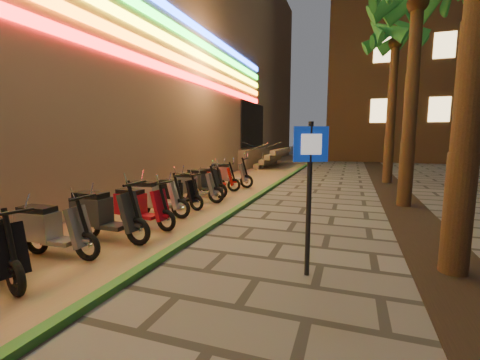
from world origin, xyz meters
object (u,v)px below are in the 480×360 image
at_px(scooter_9, 192,186).
at_px(scooter_10, 203,182).
at_px(scooter_11, 214,179).
at_px(scooter_6, 139,206).
at_px(scooter_5, 102,214).
at_px(scooter_8, 177,192).
at_px(scooter_4, 50,229).
at_px(scooter_12, 227,174).
at_px(pedestrian_sign, 310,178).
at_px(scooter_7, 153,197).

relative_size(scooter_9, scooter_10, 1.00).
xyz_separation_m(scooter_9, scooter_11, (-0.15, 2.00, -0.02)).
distance_m(scooter_6, scooter_10, 3.96).
bearing_deg(scooter_5, scooter_8, 93.60).
bearing_deg(scooter_4, scooter_11, 87.00).
height_order(scooter_5, scooter_12, scooter_5).
height_order(scooter_6, scooter_8, scooter_6).
relative_size(scooter_6, scooter_8, 1.07).
bearing_deg(scooter_8, scooter_9, 98.56).
distance_m(scooter_11, scooter_12, 1.07).
bearing_deg(scooter_5, pedestrian_sign, -2.59).
relative_size(scooter_6, scooter_11, 1.01).
bearing_deg(scooter_8, scooter_6, -73.22).
relative_size(scooter_8, scooter_10, 0.90).
bearing_deg(pedestrian_sign, scooter_7, 128.28).
height_order(scooter_9, scooter_11, scooter_9).
height_order(scooter_5, scooter_9, scooter_5).
bearing_deg(pedestrian_sign, scooter_11, 100.81).
relative_size(scooter_8, scooter_11, 0.95).
xyz_separation_m(scooter_8, scooter_11, (-0.11, 2.90, 0.03)).
xyz_separation_m(scooter_7, scooter_9, (0.10, 1.98, 0.00)).
xyz_separation_m(scooter_7, scooter_8, (0.07, 1.09, -0.05)).
bearing_deg(scooter_11, scooter_8, -104.63).
distance_m(scooter_8, scooter_12, 3.96).
distance_m(scooter_6, scooter_11, 4.95).
distance_m(scooter_8, scooter_10, 1.91).
xyz_separation_m(scooter_6, scooter_9, (-0.18, 2.94, 0.02)).
xyz_separation_m(scooter_5, scooter_8, (-0.11, 3.05, -0.08)).
distance_m(scooter_10, scooter_12, 2.05).
bearing_deg(scooter_4, scooter_12, 86.28).
relative_size(scooter_5, scooter_6, 1.10).
distance_m(scooter_5, scooter_7, 1.98).
relative_size(scooter_4, scooter_12, 0.92).
distance_m(scooter_4, scooter_6, 2.02).
bearing_deg(scooter_10, scooter_5, -72.47).
height_order(pedestrian_sign, scooter_8, pedestrian_sign).
height_order(scooter_4, scooter_12, scooter_12).
relative_size(scooter_6, scooter_7, 0.97).
relative_size(scooter_4, scooter_10, 0.96).
xyz_separation_m(scooter_5, scooter_6, (0.11, 1.01, -0.05)).
relative_size(scooter_4, scooter_11, 1.02).
height_order(pedestrian_sign, scooter_6, pedestrian_sign).
distance_m(scooter_5, scooter_12, 7.02).
relative_size(scooter_5, scooter_11, 1.12).
height_order(scooter_8, scooter_12, scooter_12).
bearing_deg(scooter_8, scooter_10, 103.56).
bearing_deg(scooter_12, scooter_7, -93.97).
distance_m(pedestrian_sign, scooter_10, 6.84).
xyz_separation_m(pedestrian_sign, scooter_4, (-4.30, -0.69, -0.98)).
bearing_deg(scooter_12, pedestrian_sign, -63.56).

